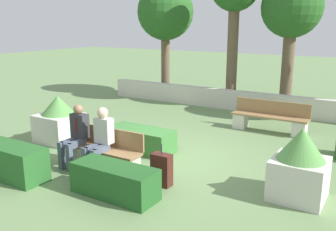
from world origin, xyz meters
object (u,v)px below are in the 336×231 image
Objects in this scene: bench_left_side at (270,120)px; suitcase at (162,170)px; bench_front at (103,154)px; person_seated_man at (76,133)px; tree_center_right at (292,10)px; planter_corner_right at (59,120)px; person_seated_woman at (100,137)px; planter_corner_left at (300,165)px; tree_leftmost at (165,13)px.

bench_left_side is 2.60× the size of suitcase.
bench_front is at bearing 178.14° from suitcase.
bench_left_side is 5.63m from person_seated_man.
suitcase is 8.75m from tree_center_right.
bench_front is 0.40× the size of tree_center_right.
tree_center_right reaches higher than bench_front.
planter_corner_right is at bearing 166.10° from suitcase.
tree_center_right is at bearing 60.71° from planter_corner_right.
person_seated_woman is 8.84m from tree_center_right.
bench_left_side is 5.31m from person_seated_woman.
tree_leftmost reaches higher than planter_corner_left.
planter_corner_left is at bearing -73.52° from tree_center_right.
tree_center_right is at bearing 0.66° from tree_leftmost.
tree_leftmost reaches higher than tree_center_right.
planter_corner_left is (3.84, 0.92, -0.15)m from person_seated_woman.
bench_left_side is 0.46× the size of tree_leftmost.
person_seated_man is 1.98m from planter_corner_right.
bench_left_side is at bearing 113.57° from planter_corner_left.
person_seated_woman is at bearing -112.07° from bench_left_side.
planter_corner_right reaches higher than bench_front.
bench_left_side is at bearing 66.26° from person_seated_woman.
person_seated_woman reaches higher than suitcase.
person_seated_man reaches higher than bench_left_side.
tree_center_right reaches higher than planter_corner_left.
bench_left_side is at bearing -30.63° from tree_leftmost.
person_seated_man is at bearing -168.51° from planter_corner_left.
tree_center_right reaches higher than person_seated_man.
tree_leftmost reaches higher than planter_corner_right.
suitcase is at bearing 3.41° from person_seated_woman.
tree_center_right is (2.37, 8.25, 2.74)m from person_seated_man.
person_seated_woman is 0.29× the size of tree_center_right.
bench_front is 9.29m from tree_leftmost.
bench_left_side is 4.65m from tree_center_right.
planter_corner_left is (1.71, -3.93, 0.27)m from bench_left_side.
bench_left_side is 1.58× the size of person_seated_woman.
planter_corner_left is at bearing -64.76° from bench_left_side.
person_seated_woman is (-2.13, -4.84, 0.42)m from bench_left_side.
planter_corner_right is 7.79m from tree_leftmost.
tree_center_right is (4.04, 7.21, 2.92)m from planter_corner_right.
person_seated_woman is 1.05× the size of planter_corner_left.
person_seated_woman is at bearing -176.59° from suitcase.
tree_center_right reaches higher than bench_left_side.
tree_leftmost reaches higher than suitcase.
suitcase is (-2.38, -0.83, -0.30)m from planter_corner_left.
tree_leftmost reaches higher than person_seated_woman.
person_seated_man is (-0.63, -0.14, 0.41)m from bench_front.
person_seated_woman is at bearing -23.64° from planter_corner_right.
planter_corner_left is at bearing 13.44° from person_seated_woman.
planter_corner_left is 6.21m from planter_corner_right.
person_seated_man is at bearing -71.03° from tree_leftmost.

